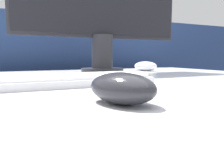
{
  "coord_description": "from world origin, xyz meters",
  "views": [
    {
      "loc": [
        -0.15,
        -0.54,
        0.84
      ],
      "look_at": [
        -0.01,
        -0.25,
        0.8
      ],
      "focal_mm": 35.0,
      "sensor_mm": 36.0,
      "label": 1
    }
  ],
  "objects": [
    {
      "name": "partition_panel",
      "position": [
        0.0,
        0.66,
        0.53
      ],
      "size": [
        5.0,
        0.03,
        1.07
      ],
      "color": "navy",
      "rests_on": "ground_plane"
    },
    {
      "name": "computer_mouse_near",
      "position": [
        -0.01,
        -0.28,
        0.8
      ],
      "size": [
        0.1,
        0.12,
        0.04
      ],
      "rotation": [
        0.0,
        0.0,
        0.4
      ],
      "color": "#232328",
      "rests_on": "desk"
    },
    {
      "name": "keyboard",
      "position": [
        -0.02,
        -0.05,
        0.79
      ],
      "size": [
        0.37,
        0.15,
        0.02
      ],
      "rotation": [
        0.0,
        0.0,
        -0.01
      ],
      "color": "silver",
      "rests_on": "desk"
    },
    {
      "name": "computer_mouse_far",
      "position": [
        0.41,
        0.3,
        0.8
      ],
      "size": [
        0.11,
        0.12,
        0.04
      ],
      "rotation": [
        0.0,
        0.0,
        0.66
      ],
      "color": "white",
      "rests_on": "desk"
    }
  ]
}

